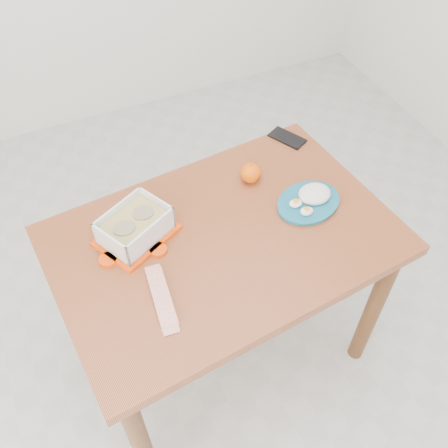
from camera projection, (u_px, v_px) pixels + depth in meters
name	position (u px, v px, depth m)	size (l,w,h in m)	color
ground	(221.00, 333.00, 2.18)	(3.50, 3.50, 0.00)	#B7B7B2
dining_table	(224.00, 259.00, 1.65)	(1.13, 0.81, 0.75)	#A6512F
food_container	(135.00, 227.00, 1.53)	(0.29, 0.26, 0.10)	#F24207
orange_fruit	(251.00, 173.00, 1.70)	(0.07, 0.07, 0.07)	#FF5605
rice_plate	(310.00, 199.00, 1.65)	(0.27, 0.27, 0.06)	#176480
candy_bar	(161.00, 297.00, 1.41)	(0.20, 0.05, 0.02)	red
smartphone	(287.00, 138.00, 1.88)	(0.07, 0.14, 0.01)	black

